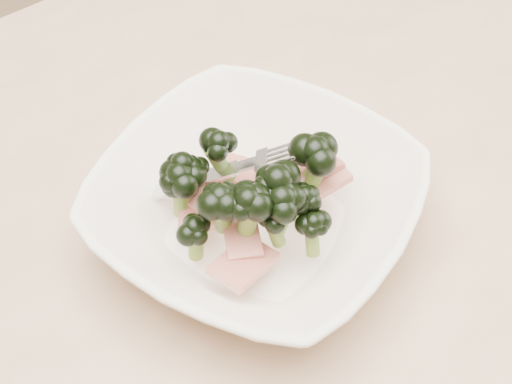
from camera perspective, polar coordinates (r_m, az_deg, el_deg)
dining_table at (r=0.70m, az=-6.70°, el=-10.22°), size 1.20×0.80×0.75m
broccoli_dish at (r=0.60m, az=-0.13°, el=-0.91°), size 0.33×0.33×0.11m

